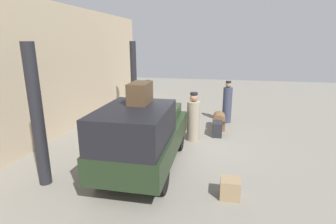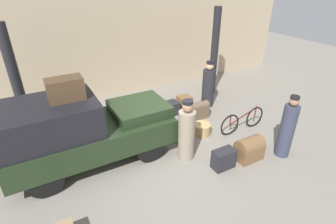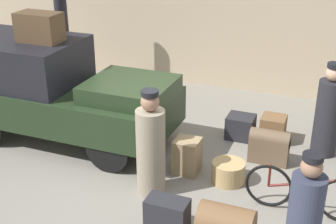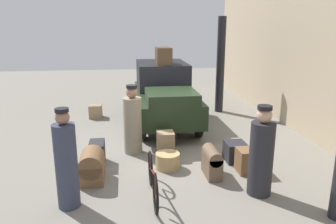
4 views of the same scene
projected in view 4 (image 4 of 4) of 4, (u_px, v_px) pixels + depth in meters
ground_plane at (159, 147)px, 8.19m from camera, size 30.00×30.00×0.00m
station_building_facade at (321, 54)px, 8.14m from camera, size 16.00×0.15×4.50m
canopy_pillar_left at (220, 65)px, 11.17m from camera, size 0.28×0.28×3.24m
truck at (164, 92)px, 9.97m from camera, size 3.96×1.66×1.81m
bicycle at (153, 180)px, 5.71m from camera, size 1.66×0.04×0.71m
wicker_basket at (168, 161)px, 6.94m from camera, size 0.52×0.52×0.33m
porter_lifting_near_truck at (261, 155)px, 5.75m from camera, size 0.43×0.43×1.64m
porter_carrying_trunk at (133, 123)px, 7.67m from camera, size 0.43×0.43×1.64m
porter_with_bicycle at (66, 163)px, 5.32m from camera, size 0.37×0.37×1.70m
trunk_large_brown at (96, 111)px, 10.74m from camera, size 0.40×0.41×0.42m
suitcase_tan_flat at (92, 166)px, 6.36m from camera, size 0.69×0.46×0.62m
trunk_umber_medium at (97, 153)px, 7.13m from camera, size 0.55×0.32×0.50m
trunk_wicker_pale at (248, 161)px, 6.75m from camera, size 0.43×0.43×0.49m
suitcase_small_leather at (235, 152)px, 7.31m from camera, size 0.49×0.44×0.43m
suitcase_black_upright at (165, 144)px, 7.58m from camera, size 0.39×0.39×0.57m
trunk_barrel_dark at (212, 161)px, 6.57m from camera, size 0.65×0.28×0.59m
trunk_on_truck_roof at (163, 56)px, 9.85m from camera, size 0.76×0.44×0.50m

